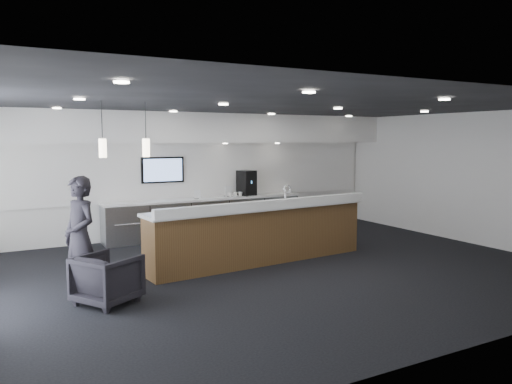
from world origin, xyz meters
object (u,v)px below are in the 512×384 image
service_counter (260,233)px  lounge_guest (80,237)px  armchair (107,279)px  coffee_machine (247,183)px

service_counter → lounge_guest: 3.46m
service_counter → armchair: (-3.14, -1.05, -0.21)m
coffee_machine → lounge_guest: bearing=-155.2°
service_counter → coffee_machine: (1.26, 2.98, 0.69)m
service_counter → armchair: bearing=-166.3°
service_counter → coffee_machine: 3.31m
armchair → lounge_guest: bearing=-6.5°
service_counter → armchair: service_counter is taller
coffee_machine → armchair: (-4.40, -4.04, -0.90)m
lounge_guest → coffee_machine: bearing=106.9°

